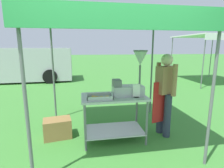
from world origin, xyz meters
TOP-DOWN VIEW (x-y plane):
  - ground_plane at (0.00, 6.00)m, footprint 70.00×70.00m
  - stall_canopy at (0.18, 1.06)m, footprint 2.64×2.41m
  - donut_cart at (0.18, 0.96)m, footprint 1.17×0.69m
  - donut_tray at (-0.09, 0.81)m, footprint 0.44×0.28m
  - donut_fryer at (0.50, 0.96)m, footprint 0.63×0.28m
  - menu_sign at (0.55, 0.79)m, footprint 0.13×0.05m
  - vendor at (1.19, 1.00)m, footprint 0.47×0.53m
  - supply_crate at (-0.88, 1.23)m, footprint 0.56×0.42m
  - van_silver at (-3.60, 7.72)m, footprint 5.45×2.24m
  - neighbour_tent at (5.83, 5.83)m, footprint 2.66×2.89m

SIDE VIEW (x-z plane):
  - ground_plane at x=0.00m, z-range 0.00..0.00m
  - supply_crate at x=-0.88m, z-range 0.00..0.37m
  - donut_cart at x=0.18m, z-range 0.18..1.04m
  - van_silver at x=-3.60m, z-range 0.03..1.72m
  - donut_tray at x=-0.09m, z-range 0.85..0.92m
  - vendor at x=1.19m, z-range 0.10..1.71m
  - menu_sign at x=0.55m, z-range 0.84..1.08m
  - donut_fryer at x=0.50m, z-range 0.75..1.57m
  - stall_canopy at x=0.18m, z-range 1.02..3.23m
  - neighbour_tent at x=5.83m, z-range 1.07..3.37m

